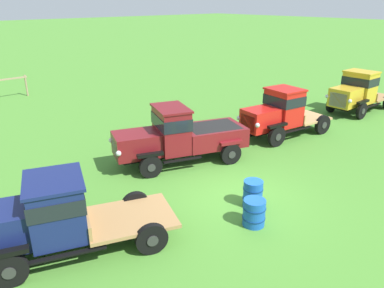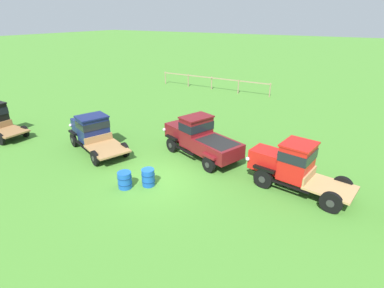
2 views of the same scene
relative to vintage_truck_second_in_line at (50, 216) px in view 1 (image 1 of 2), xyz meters
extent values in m
plane|color=#47842D|center=(5.74, -1.14, -1.11)|extent=(240.00, 240.00, 0.00)
cylinder|color=#997F60|center=(5.46, 17.59, -0.41)|extent=(0.12, 0.12, 1.40)
cylinder|color=black|center=(-1.22, -0.49, -0.69)|extent=(0.85, 0.46, 0.84)
cylinder|color=#2D2D2D|center=(-1.26, -0.59, -0.69)|extent=(0.29, 0.13, 0.30)
cylinder|color=black|center=(-0.60, 1.17, -0.69)|extent=(0.85, 0.46, 0.84)
cylinder|color=#2D2D2D|center=(-0.56, 1.27, -0.69)|extent=(0.29, 0.13, 0.30)
cylinder|color=black|center=(1.87, -1.65, -0.69)|extent=(0.85, 0.46, 0.84)
cylinder|color=#2D2D2D|center=(1.83, -1.74, -0.69)|extent=(0.29, 0.13, 0.30)
cylinder|color=black|center=(2.49, 0.02, -0.69)|extent=(0.85, 0.46, 0.84)
cylinder|color=#2D2D2D|center=(2.53, 0.12, -0.69)|extent=(0.29, 0.13, 0.30)
cube|color=black|center=(0.55, -0.20, -0.61)|extent=(4.74, 2.56, 0.12)
cube|color=black|center=(-1.22, -0.49, -0.22)|extent=(0.98, 0.53, 0.12)
cube|color=black|center=(-0.60, 1.17, -0.22)|extent=(0.98, 0.53, 0.12)
cube|color=#141E51|center=(0.18, -0.07, 0.17)|extent=(1.73, 1.91, 1.44)
cube|color=black|center=(0.18, -0.07, 0.50)|extent=(1.79, 1.96, 0.40)
cube|color=#141E51|center=(0.18, -0.07, 0.93)|extent=(1.87, 2.02, 0.08)
cube|color=black|center=(-0.01, -0.93, -0.63)|extent=(1.70, 0.75, 0.05)
cube|color=black|center=(0.60, 0.71, -0.63)|extent=(1.70, 0.75, 0.05)
cube|color=#9E7547|center=(1.85, -0.69, -0.50)|extent=(2.80, 2.51, 0.10)
cube|color=#9E7547|center=(0.81, -0.30, -0.27)|extent=(0.67, 1.61, 0.44)
cylinder|color=black|center=(4.42, 1.94, -0.69)|extent=(0.86, 0.46, 0.84)
cylinder|color=#2D2D2D|center=(4.38, 1.84, -0.69)|extent=(0.29, 0.13, 0.29)
cylinder|color=black|center=(5.06, 3.72, -0.69)|extent=(0.86, 0.46, 0.84)
cylinder|color=#2D2D2D|center=(5.10, 3.82, -0.69)|extent=(0.29, 0.13, 0.29)
cylinder|color=black|center=(7.48, 0.83, -0.69)|extent=(0.86, 0.46, 0.84)
cylinder|color=#2D2D2D|center=(7.44, 0.73, -0.69)|extent=(0.29, 0.13, 0.29)
cylinder|color=black|center=(8.12, 2.61, -0.69)|extent=(0.86, 0.46, 0.84)
cylinder|color=#2D2D2D|center=(8.16, 2.72, -0.69)|extent=(0.29, 0.13, 0.29)
cube|color=black|center=(6.15, 2.32, -0.61)|extent=(4.86, 2.61, 0.12)
cube|color=maroon|center=(4.50, 2.92, -0.11)|extent=(2.05, 1.82, 0.87)
cube|color=silver|center=(3.73, 3.20, -0.16)|extent=(0.41, 1.00, 0.65)
sphere|color=silver|center=(3.48, 2.53, -0.09)|extent=(0.20, 0.20, 0.20)
sphere|color=silver|center=(3.96, 3.87, -0.09)|extent=(0.20, 0.20, 0.20)
cube|color=black|center=(4.42, 1.94, -0.22)|extent=(0.98, 0.52, 0.12)
cube|color=black|center=(5.06, 3.72, -0.22)|extent=(0.98, 0.52, 0.12)
cube|color=maroon|center=(5.81, 2.45, 0.28)|extent=(1.58, 1.93, 1.65)
cube|color=black|center=(5.81, 2.45, 0.65)|extent=(1.63, 1.98, 0.46)
cube|color=maroon|center=(5.81, 2.45, 1.14)|extent=(1.71, 2.04, 0.08)
cube|color=black|center=(5.59, 1.54, -0.63)|extent=(1.47, 0.65, 0.05)
cube|color=black|center=(6.22, 3.28, -0.63)|extent=(1.47, 0.65, 0.05)
cube|color=maroon|center=(7.46, 1.85, -0.17)|extent=(2.88, 2.46, 0.76)
cube|color=black|center=(7.46, 1.85, 0.18)|extent=(2.42, 2.08, 0.06)
cube|color=maroon|center=(7.48, 0.83, -0.22)|extent=(0.94, 0.50, 0.12)
cube|color=maroon|center=(8.12, 2.61, -0.22)|extent=(0.94, 0.50, 0.12)
cylinder|color=black|center=(10.37, 0.79, -0.65)|extent=(0.94, 0.33, 0.92)
cylinder|color=#2D2D2D|center=(10.36, 0.68, -0.65)|extent=(0.32, 0.08, 0.32)
cylinder|color=black|center=(10.62, 2.42, -0.65)|extent=(0.94, 0.33, 0.92)
cylinder|color=#2D2D2D|center=(10.64, 2.53, -0.65)|extent=(0.32, 0.08, 0.32)
cylinder|color=black|center=(13.39, 0.33, -0.65)|extent=(0.94, 0.33, 0.92)
cylinder|color=#2D2D2D|center=(13.37, 0.22, -0.65)|extent=(0.32, 0.08, 0.32)
cylinder|color=black|center=(13.64, 1.96, -0.65)|extent=(0.94, 0.33, 0.92)
cylinder|color=#2D2D2D|center=(13.66, 2.07, -0.65)|extent=(0.32, 0.08, 0.32)
cube|color=black|center=(11.85, 1.40, -0.57)|extent=(4.45, 1.56, 0.12)
cube|color=red|center=(10.27, 1.64, -0.03)|extent=(1.71, 1.38, 0.95)
cube|color=silver|center=(9.53, 1.75, -0.08)|extent=(0.20, 0.91, 0.71)
sphere|color=silver|center=(9.43, 1.14, -0.01)|extent=(0.20, 0.20, 0.20)
sphere|color=silver|center=(9.62, 2.37, -0.01)|extent=(0.20, 0.20, 0.20)
cube|color=black|center=(10.37, 0.79, -0.14)|extent=(1.07, 0.36, 0.12)
cube|color=black|center=(10.62, 2.42, -0.14)|extent=(1.07, 0.36, 0.12)
cube|color=red|center=(11.64, 1.43, 0.30)|extent=(1.44, 1.62, 1.62)
cube|color=black|center=(11.64, 1.43, 0.67)|extent=(1.49, 1.66, 0.45)
cube|color=red|center=(11.64, 1.43, 1.15)|extent=(1.57, 1.71, 0.08)
cube|color=black|center=(11.64, 0.61, -0.59)|extent=(1.73, 0.40, 0.05)
cube|color=black|center=(11.89, 2.21, -0.59)|extent=(1.73, 0.40, 0.05)
cube|color=tan|center=(13.22, 1.19, -0.46)|extent=(2.20, 1.96, 0.10)
cube|color=tan|center=(12.29, 1.33, -0.23)|extent=(0.32, 1.56, 0.44)
cylinder|color=black|center=(17.13, 0.20, -0.66)|extent=(0.92, 0.20, 0.91)
cylinder|color=#2D2D2D|center=(17.13, 0.09, -0.66)|extent=(0.32, 0.04, 0.32)
cylinder|color=black|center=(17.18, 1.98, -0.66)|extent=(0.92, 0.20, 0.91)
cylinder|color=#2D2D2D|center=(17.19, 2.08, -0.66)|extent=(0.32, 0.04, 0.32)
cylinder|color=black|center=(20.32, 1.89, -0.66)|extent=(0.92, 0.20, 0.91)
cylinder|color=#2D2D2D|center=(20.32, 2.00, -0.66)|extent=(0.32, 0.04, 0.32)
cube|color=black|center=(18.58, 1.05, -0.57)|extent=(4.54, 1.11, 0.12)
cube|color=gold|center=(16.92, 1.10, -0.01)|extent=(1.61, 1.29, 1.00)
cube|color=silver|center=(16.16, 1.12, -0.06)|extent=(0.09, 0.98, 0.75)
sphere|color=silver|center=(16.13, 0.45, 0.01)|extent=(0.20, 0.20, 0.20)
sphere|color=silver|center=(16.17, 1.79, 0.01)|extent=(0.20, 0.20, 0.20)
cube|color=black|center=(17.13, 0.20, -0.15)|extent=(1.05, 0.23, 0.12)
cube|color=black|center=(17.18, 1.98, -0.15)|extent=(1.05, 0.23, 0.12)
cube|color=gold|center=(18.32, 1.06, 0.32)|extent=(1.25, 1.60, 1.67)
cube|color=black|center=(18.32, 1.06, 0.70)|extent=(1.30, 1.64, 0.47)
cube|color=gold|center=(18.32, 1.06, 1.20)|extent=(1.38, 1.68, 0.08)
cube|color=black|center=(18.41, 0.18, -0.59)|extent=(1.70, 0.19, 0.05)
cube|color=black|center=(18.46, 1.93, -0.59)|extent=(1.70, 0.19, 0.05)
cube|color=#9E7547|center=(19.98, 1.01, -0.46)|extent=(2.16, 1.88, 0.10)
cube|color=#9E7547|center=(18.96, 1.04, -0.23)|extent=(0.13, 1.69, 0.44)
cylinder|color=#1951B2|center=(4.82, -2.54, -0.71)|extent=(0.64, 0.64, 0.80)
cylinder|color=navy|center=(4.82, -2.54, -0.55)|extent=(0.67, 0.67, 0.03)
cylinder|color=navy|center=(4.82, -2.54, -0.87)|extent=(0.67, 0.67, 0.03)
cylinder|color=#1951B2|center=(5.64, -1.81, -0.69)|extent=(0.60, 0.60, 0.85)
cylinder|color=navy|center=(5.64, -1.81, -0.52)|extent=(0.63, 0.63, 0.03)
cylinder|color=navy|center=(5.64, -1.81, -0.86)|extent=(0.63, 0.63, 0.03)
camera|label=1|loc=(-2.65, -8.28, 4.99)|focal=35.00mm
camera|label=2|loc=(13.76, -11.40, 6.38)|focal=28.00mm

